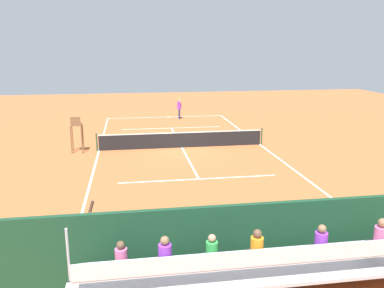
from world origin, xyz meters
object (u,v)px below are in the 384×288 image
object	(u,v)px
tennis_net	(182,140)
bleacher_stand	(265,267)
tennis_player	(179,107)
tennis_ball_near	(181,125)
equipment_bag	(279,251)
tennis_racket	(169,118)
courtside_bench	(322,234)
umpire_chair	(76,130)
line_judge	(91,234)

from	to	relation	value
tennis_net	bleacher_stand	size ratio (longest dim) A/B	1.14
tennis_player	tennis_ball_near	xyz separation A→B (m)	(0.23, 3.06, -0.98)
equipment_bag	tennis_racket	distance (m)	24.01
bleacher_stand	courtside_bench	bearing A→B (deg)	-140.69
courtside_bench	tennis_player	distance (m)	23.26
umpire_chair	line_judge	world-z (taller)	umpire_chair
bleacher_stand	umpire_chair	size ratio (longest dim) A/B	4.23
tennis_net	tennis_player	distance (m)	10.01
tennis_racket	tennis_ball_near	size ratio (longest dim) A/B	8.87
tennis_net	tennis_ball_near	xyz separation A→B (m)	(-0.87, -6.88, -0.47)
umpire_chair	tennis_player	bearing A→B (deg)	-125.92
umpire_chair	courtside_bench	bearing A→B (deg)	123.56
tennis_net	tennis_player	world-z (taller)	tennis_player
tennis_ball_near	equipment_bag	bearing A→B (deg)	90.67
line_judge	tennis_net	bearing A→B (deg)	-108.00
tennis_net	tennis_player	size ratio (longest dim) A/B	5.35
umpire_chair	equipment_bag	xyz separation A→B (m)	(-7.31, 13.26, -1.13)
equipment_bag	line_judge	world-z (taller)	line_judge
bleacher_stand	tennis_ball_near	bearing A→B (deg)	-92.26
equipment_bag	tennis_player	world-z (taller)	tennis_player
tennis_racket	tennis_player	bearing A→B (deg)	142.01
equipment_bag	tennis_ball_near	distance (m)	20.29
tennis_net	umpire_chair	size ratio (longest dim) A/B	4.81
equipment_bag	tennis_ball_near	xyz separation A→B (m)	(0.24, -20.28, -0.15)
tennis_ball_near	line_judge	distance (m)	20.68
tennis_player	tennis_racket	bearing A→B (deg)	-37.99
equipment_bag	tennis_net	bearing A→B (deg)	-85.28
bleacher_stand	tennis_player	xyz separation A→B (m)	(-1.11, -25.27, 0.09)
bleacher_stand	tennis_racket	xyz separation A→B (m)	(-0.27, -25.93, -0.91)
courtside_bench	tennis_ball_near	size ratio (longest dim) A/B	27.27
tennis_player	line_judge	size ratio (longest dim) A/B	1.00
tennis_player	tennis_racket	size ratio (longest dim) A/B	3.29
tennis_racket	umpire_chair	bearing A→B (deg)	58.95
tennis_net	umpire_chair	world-z (taller)	umpire_chair
tennis_player	tennis_ball_near	world-z (taller)	tennis_player
tennis_player	tennis_ball_near	bearing A→B (deg)	85.61
tennis_player	line_judge	bearing A→B (deg)	76.90
tennis_racket	tennis_ball_near	distance (m)	3.76
bleacher_stand	line_judge	size ratio (longest dim) A/B	4.70
umpire_chair	courtside_bench	world-z (taller)	umpire_chair
tennis_net	tennis_racket	xyz separation A→B (m)	(-0.26, -10.60, -0.49)
bleacher_stand	line_judge	bearing A→B (deg)	-27.42
bleacher_stand	equipment_bag	xyz separation A→B (m)	(-1.12, -1.93, -0.75)
umpire_chair	equipment_bag	size ratio (longest dim) A/B	2.38
courtside_bench	equipment_bag	bearing A→B (deg)	5.24
courtside_bench	line_judge	size ratio (longest dim) A/B	0.93
line_judge	tennis_racket	bearing A→B (deg)	-100.81
bleacher_stand	umpire_chair	distance (m)	16.41
courtside_bench	line_judge	distance (m)	6.79
bleacher_stand	equipment_bag	distance (m)	2.35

